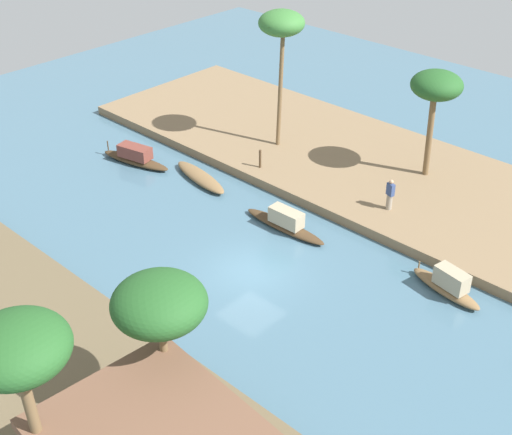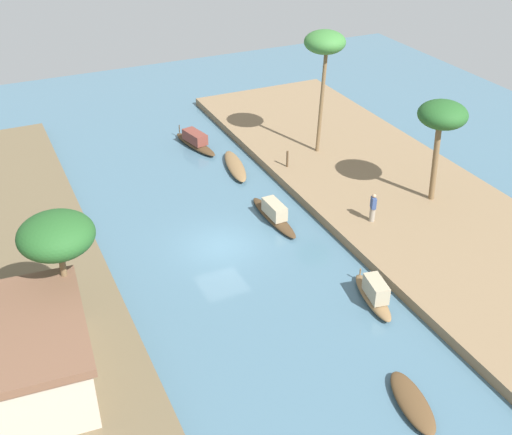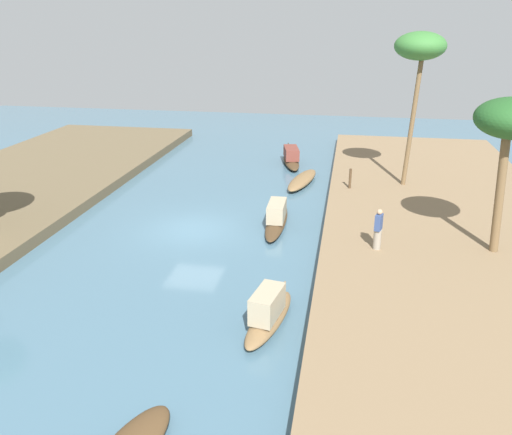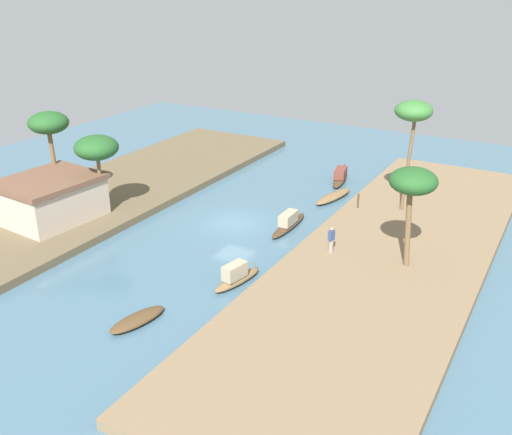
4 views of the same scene
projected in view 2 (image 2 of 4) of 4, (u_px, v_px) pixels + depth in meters
river_water at (221, 247)px, 34.48m from camera, size 63.59×63.59×0.00m
riverbank_left at (400, 197)px, 38.56m from camera, size 40.23×11.22×0.54m
sampan_near_left_bank at (274, 214)px, 36.58m from camera, size 4.99×1.00×1.17m
sampan_foreground at (195, 141)px, 45.05m from camera, size 4.82×1.95×1.15m
sampan_with_tall_canopy at (412, 402)px, 24.81m from camera, size 3.51×1.81×0.45m
sampan_with_red_awning at (374, 294)px, 30.18m from camera, size 3.80×1.54×1.32m
sampan_open_hull at (235, 166)px, 42.21m from camera, size 4.74×1.92×0.48m
person_on_near_bank at (373, 208)px, 35.31m from camera, size 0.48×0.39×1.70m
mooring_post at (287, 159)px, 41.19m from camera, size 0.14×0.14×1.10m
palm_tree_left_near at (442, 117)px, 35.16m from camera, size 2.76×2.76×6.07m
palm_tree_left_far at (325, 45)px, 39.83m from camera, size 2.62×2.62×8.11m
palm_tree_right_short at (56, 236)px, 25.31m from camera, size 3.08×3.08×5.81m
riverside_building at (15, 358)px, 24.25m from camera, size 6.92×6.02×3.02m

